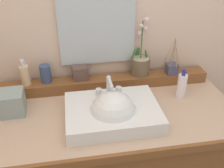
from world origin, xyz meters
The scene contains 12 objects.
wall_back centered at (0.00, 0.43, 1.23)m, with size 2.94×0.20×2.45m, color beige.
vanity_cabinet centered at (0.00, 0.00, 0.43)m, with size 1.37×0.65×0.86m.
back_ledge centered at (0.00, 0.25, 0.89)m, with size 1.29×0.10×0.07m, color brown.
sink_basin centered at (-0.01, -0.07, 0.89)m, with size 0.48×0.35×0.27m.
potted_plant centered at (0.22, 0.27, 1.00)m, with size 0.12×0.12×0.35m.
soap_dispenser centered at (-0.47, 0.25, 0.99)m, with size 0.05×0.06×0.16m.
tumbler_cup centered at (-0.35, 0.26, 0.97)m, with size 0.06×0.06×0.11m, color #37466E.
reed_diffuser centered at (0.42, 0.24, 0.96)m, with size 0.12×0.08×0.24m.
trinket_box centered at (-0.15, 0.26, 0.96)m, with size 0.09×0.07×0.08m, color brown.
lotion_bottle centered at (0.42, 0.08, 0.93)m, with size 0.05×0.06×0.18m.
tissue_box centered at (-0.52, 0.08, 0.92)m, with size 0.13×0.13×0.13m, color #8A9B96.
mirror centered at (-0.03, 0.31, 1.32)m, with size 0.44×0.02×0.64m, color silver.
Camera 1 is at (-0.19, -1.10, 1.70)m, focal length 41.01 mm.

